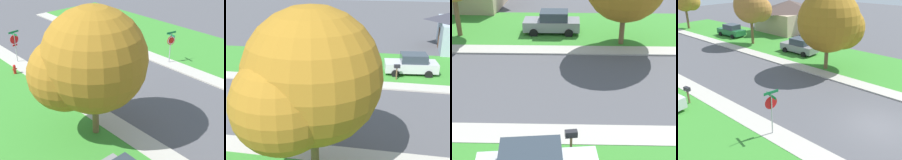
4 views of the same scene
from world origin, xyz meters
The scene contains 7 objects.
ground_plane centered at (0.00, 0.00, 0.00)m, with size 120.00×120.00×0.00m, color #4C4C51.
sidewalk_west centered at (-4.70, 12.00, 0.05)m, with size 1.40×56.00×0.10m, color #ADA89E.
lawn_west centered at (-9.40, 12.00, 0.04)m, with size 8.00×56.00×0.08m, color #38842D.
stop_sign_far_corner centered at (-4.77, 4.35, 1.89)m, with size 0.90×0.90×2.77m.
car_silver_behind_trees centered at (-7.79, 12.47, 0.87)m, with size 2.37×4.46×1.76m.
tree_sidewalk_mid centered at (6.28, 7.54, 4.38)m, with size 6.01×5.59×7.36m.
mailbox centered at (-6.10, 11.26, 1.01)m, with size 0.31×0.51×1.31m.
Camera 2 is at (16.79, 10.77, 8.74)m, focal length 48.52 mm.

